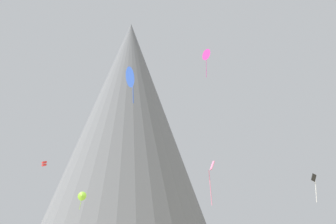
{
  "coord_description": "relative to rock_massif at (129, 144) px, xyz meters",
  "views": [
    {
      "loc": [
        -6.83,
        -23.93,
        2.02
      ],
      "look_at": [
        -0.11,
        36.26,
        21.39
      ],
      "focal_mm": 46.01,
      "sensor_mm": 36.0,
      "label": 1
    }
  ],
  "objects": [
    {
      "name": "kite_pink_low",
      "position": [
        7.43,
        -75.63,
        -21.22
      ],
      "size": [
        0.68,
        0.62,
        4.65
      ],
      "rotation": [
        0.0,
        0.0,
        0.93
      ],
      "color": "pink"
    },
    {
      "name": "kite_black_low",
      "position": [
        23.36,
        -65.48,
        -20.13
      ],
      "size": [
        1.0,
        0.63,
        3.77
      ],
      "rotation": [
        0.0,
        0.0,
        2.96
      ],
      "color": "black"
    },
    {
      "name": "kite_magenta_high",
      "position": [
        14.12,
        -43.66,
        7.87
      ],
      "size": [
        1.56,
        2.2,
        5.95
      ],
      "rotation": [
        0.0,
        0.0,
        2.12
      ],
      "color": "#D1339E"
    },
    {
      "name": "kite_blue_mid",
      "position": [
        -1.21,
        -76.86,
        -11.12
      ],
      "size": [
        1.6,
        2.43,
        4.09
      ],
      "rotation": [
        0.0,
        0.0,
        1.9
      ],
      "color": "blue"
    },
    {
      "name": "kite_lime_low",
      "position": [
        -8.69,
        -41.46,
        -19.68
      ],
      "size": [
        1.67,
        0.86,
        3.17
      ],
      "rotation": [
        0.0,
        0.0,
        6.0
      ],
      "color": "#8CD133"
    },
    {
      "name": "kite_red_mid",
      "position": [
        -15.65,
        -41.49,
        -14.04
      ],
      "size": [
        0.99,
        0.96,
        0.96
      ],
      "rotation": [
        0.0,
        0.0,
        5.15
      ],
      "color": "red"
    },
    {
      "name": "rock_massif",
      "position": [
        0.0,
        0.0,
        0.0
      ],
      "size": [
        67.32,
        67.32,
        68.92
      ],
      "color": "slate",
      "rests_on": "ground_plane"
    }
  ]
}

